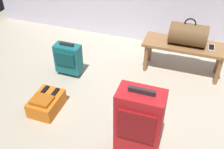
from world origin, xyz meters
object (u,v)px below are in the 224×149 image
duffel_bag_brown (188,34)px  suitcase_small_teal (68,58)px  cell_phone (211,47)px  bench (184,48)px  backpack_orange (46,103)px  suitcase_upright_red (139,123)px

duffel_bag_brown → suitcase_small_teal: size_ratio=0.96×
cell_phone → duffel_bag_brown: bearing=-178.3°
cell_phone → bench: bearing=-178.4°
duffel_bag_brown → backpack_orange: bearing=-137.5°
cell_phone → suitcase_small_teal: size_ratio=0.31×
bench → cell_phone: (0.31, 0.01, 0.07)m
duffel_bag_brown → bench: bearing=180.0°
duffel_bag_brown → suitcase_upright_red: size_ratio=0.59×
backpack_orange → cell_phone: bearing=37.0°
duffel_bag_brown → cell_phone: (0.29, 0.01, -0.13)m
bench → cell_phone: size_ratio=6.94×
cell_phone → suitcase_upright_red: (-0.53, -1.41, -0.03)m
bench → suitcase_small_teal: (-1.34, -0.52, -0.11)m
suitcase_upright_red → backpack_orange: (-1.06, 0.22, -0.29)m
cell_phone → suitcase_upright_red: suitcase_upright_red is taller
cell_phone → backpack_orange: cell_phone is taller
cell_phone → backpack_orange: bearing=-143.0°
bench → duffel_bag_brown: bearing=-0.0°
bench → suitcase_upright_red: (-0.22, -1.41, 0.04)m
cell_phone → suitcase_upright_red: size_ratio=0.19×
cell_phone → suitcase_small_teal: bearing=-162.1°
duffel_bag_brown → suitcase_upright_red: (-0.24, -1.41, -0.16)m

